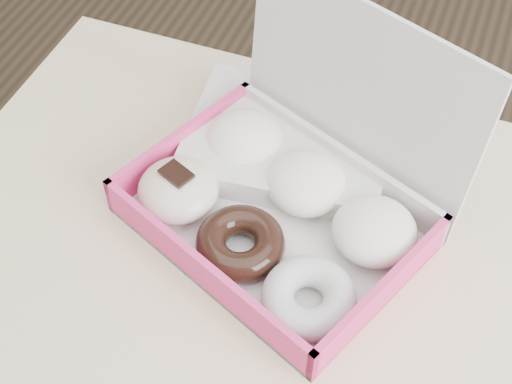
% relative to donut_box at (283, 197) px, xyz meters
% --- Properties ---
extents(donut_box, '(0.40, 0.37, 0.23)m').
position_rel_donut_box_xyz_m(donut_box, '(0.00, 0.00, 0.00)').
color(donut_box, silver).
rests_on(donut_box, table).
extents(newspapers, '(0.27, 0.23, 0.04)m').
position_rel_donut_box_xyz_m(newspapers, '(-0.03, 0.10, -0.02)').
color(newspapers, silver).
rests_on(newspapers, table).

